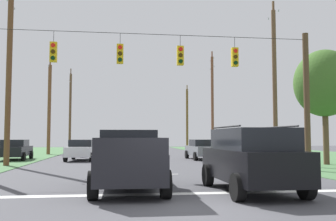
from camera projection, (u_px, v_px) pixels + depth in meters
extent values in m
plane|color=#47474C|center=(180.00, 207.00, 9.35)|extent=(120.00, 120.00, 0.00)
cube|color=white|center=(168.00, 194.00, 11.43)|extent=(13.39, 0.45, 0.01)
cube|color=white|center=(151.00, 174.00, 17.36)|extent=(2.50, 0.15, 0.01)
cube|color=white|center=(143.00, 165.00, 23.40)|extent=(2.50, 0.15, 0.01)
cube|color=white|center=(136.00, 157.00, 32.78)|extent=(2.50, 0.15, 0.01)
cube|color=white|center=(134.00, 155.00, 36.93)|extent=(2.50, 0.15, 0.01)
cylinder|color=#4E3926|center=(307.00, 101.00, 19.31)|extent=(0.30, 0.30, 7.06)
cylinder|color=black|center=(149.00, 34.00, 18.48)|extent=(16.19, 0.02, 0.02)
cylinder|color=black|center=(54.00, 36.00, 17.87)|extent=(0.02, 0.02, 0.55)
cube|color=yellow|center=(53.00, 52.00, 17.82)|extent=(0.32, 0.24, 0.95)
cylinder|color=red|center=(53.00, 45.00, 17.70)|extent=(0.20, 0.04, 0.20)
cylinder|color=#352203|center=(53.00, 51.00, 17.68)|extent=(0.20, 0.04, 0.20)
cylinder|color=black|center=(53.00, 58.00, 17.66)|extent=(0.20, 0.04, 0.20)
cylinder|color=black|center=(120.00, 39.00, 18.28)|extent=(0.02, 0.02, 0.55)
cube|color=yellow|center=(120.00, 54.00, 18.22)|extent=(0.32, 0.24, 0.95)
cylinder|color=red|center=(120.00, 47.00, 18.11)|extent=(0.20, 0.04, 0.20)
cylinder|color=#352203|center=(120.00, 53.00, 18.09)|extent=(0.20, 0.04, 0.20)
cylinder|color=black|center=(120.00, 60.00, 18.06)|extent=(0.20, 0.04, 0.20)
cylinder|color=black|center=(180.00, 41.00, 18.66)|extent=(0.02, 0.02, 0.55)
cube|color=yellow|center=(180.00, 56.00, 18.61)|extent=(0.32, 0.24, 0.95)
cylinder|color=red|center=(181.00, 49.00, 18.49)|extent=(0.20, 0.04, 0.20)
cylinder|color=#352203|center=(181.00, 55.00, 18.47)|extent=(0.20, 0.04, 0.20)
cylinder|color=black|center=(181.00, 61.00, 18.45)|extent=(0.20, 0.04, 0.20)
cylinder|color=black|center=(235.00, 43.00, 19.02)|extent=(0.02, 0.02, 0.55)
cube|color=yellow|center=(235.00, 57.00, 18.97)|extent=(0.32, 0.24, 0.95)
cylinder|color=red|center=(236.00, 51.00, 18.85)|extent=(0.20, 0.04, 0.20)
cylinder|color=#352203|center=(236.00, 57.00, 18.83)|extent=(0.20, 0.04, 0.20)
cylinder|color=black|center=(236.00, 63.00, 18.81)|extent=(0.20, 0.04, 0.20)
cube|color=black|center=(129.00, 164.00, 12.32)|extent=(2.03, 5.41, 0.85)
cube|color=black|center=(128.00, 140.00, 13.01)|extent=(1.86, 1.91, 0.70)
cube|color=black|center=(97.00, 145.00, 10.91)|extent=(0.12, 2.38, 0.45)
cube|color=black|center=(162.00, 145.00, 11.14)|extent=(0.12, 2.38, 0.45)
cube|color=black|center=(131.00, 147.00, 9.74)|extent=(1.96, 0.11, 0.45)
cylinder|color=black|center=(100.00, 173.00, 13.98)|extent=(0.29, 0.80, 0.80)
cylinder|color=black|center=(154.00, 172.00, 14.23)|extent=(0.29, 0.80, 0.80)
cylinder|color=black|center=(93.00, 185.00, 10.35)|extent=(0.29, 0.80, 0.80)
cylinder|color=black|center=(166.00, 184.00, 10.59)|extent=(0.29, 0.80, 0.80)
cube|color=black|center=(251.00, 165.00, 11.89)|extent=(2.01, 4.82, 0.95)
cube|color=black|center=(252.00, 139.00, 11.80)|extent=(1.84, 3.22, 0.65)
cylinder|color=black|center=(226.00, 127.00, 11.70)|extent=(0.08, 2.72, 0.05)
cylinder|color=black|center=(278.00, 127.00, 11.95)|extent=(0.08, 2.72, 0.05)
cylinder|color=black|center=(208.00, 175.00, 13.33)|extent=(0.27, 0.76, 0.76)
cylinder|color=black|center=(261.00, 174.00, 13.61)|extent=(0.27, 0.76, 0.76)
cylinder|color=black|center=(238.00, 187.00, 10.11)|extent=(0.27, 0.76, 0.76)
cylinder|color=black|center=(306.00, 186.00, 10.39)|extent=(0.27, 0.76, 0.76)
cube|color=silver|center=(82.00, 151.00, 27.75)|extent=(2.13, 4.43, 0.70)
cube|color=black|center=(82.00, 143.00, 27.80)|extent=(1.78, 2.22, 0.50)
cylinder|color=black|center=(73.00, 155.00, 29.10)|extent=(0.27, 0.66, 0.64)
cylinder|color=black|center=(97.00, 155.00, 29.19)|extent=(0.27, 0.66, 0.64)
cylinder|color=black|center=(65.00, 157.00, 26.27)|extent=(0.27, 0.66, 0.64)
cylinder|color=black|center=(92.00, 157.00, 26.36)|extent=(0.27, 0.66, 0.64)
cube|color=slate|center=(202.00, 151.00, 29.03)|extent=(1.97, 4.37, 0.70)
cube|color=black|center=(202.00, 143.00, 29.07)|extent=(1.70, 2.16, 0.50)
cylinder|color=black|center=(187.00, 154.00, 30.24)|extent=(0.25, 0.65, 0.64)
cylinder|color=black|center=(209.00, 154.00, 30.55)|extent=(0.25, 0.65, 0.64)
cylinder|color=black|center=(195.00, 156.00, 27.45)|extent=(0.25, 0.65, 0.64)
cylinder|color=black|center=(219.00, 156.00, 27.76)|extent=(0.25, 0.65, 0.64)
cube|color=black|center=(15.00, 151.00, 27.99)|extent=(1.95, 4.36, 0.70)
cube|color=black|center=(15.00, 143.00, 28.03)|extent=(1.69, 2.16, 0.50)
cylinder|color=black|center=(23.00, 157.00, 26.72)|extent=(0.24, 0.65, 0.64)
cylinder|color=black|center=(31.00, 155.00, 29.51)|extent=(0.24, 0.65, 0.64)
cylinder|color=black|center=(7.00, 155.00, 29.21)|extent=(0.24, 0.65, 0.64)
cylinder|color=brown|center=(275.00, 87.00, 23.38)|extent=(0.27, 0.27, 9.64)
cube|color=brown|center=(273.00, 17.00, 23.69)|extent=(0.12, 0.12, 1.96)
cylinder|color=#B2B7BC|center=(268.00, 19.00, 24.47)|extent=(0.08, 0.08, 0.12)
cylinder|color=#B2B7BC|center=(279.00, 11.00, 22.92)|extent=(0.08, 0.08, 0.12)
cylinder|color=brown|center=(212.00, 105.00, 39.31)|extent=(0.28, 0.28, 10.11)
cube|color=brown|center=(212.00, 61.00, 39.63)|extent=(0.12, 0.12, 1.93)
cylinder|color=#B2B7BC|center=(210.00, 61.00, 40.41)|extent=(0.08, 0.08, 0.12)
cylinder|color=#B2B7BC|center=(214.00, 58.00, 38.88)|extent=(0.08, 0.08, 0.12)
cube|color=brown|center=(212.00, 69.00, 39.57)|extent=(0.12, 0.12, 2.08)
cylinder|color=#B2B7BC|center=(210.00, 69.00, 40.40)|extent=(0.08, 0.08, 0.12)
cylinder|color=#B2B7BC|center=(214.00, 66.00, 38.76)|extent=(0.08, 0.08, 0.12)
cylinder|color=brown|center=(187.00, 119.00, 53.95)|extent=(0.32, 0.32, 8.54)
cube|color=brown|center=(187.00, 92.00, 54.22)|extent=(0.12, 0.12, 2.03)
cylinder|color=#B2B7BC|center=(186.00, 92.00, 55.03)|extent=(0.08, 0.08, 0.12)
cylinder|color=#B2B7BC|center=(188.00, 91.00, 53.42)|extent=(0.08, 0.08, 0.12)
cylinder|color=brown|center=(9.00, 74.00, 22.77)|extent=(0.33, 0.33, 10.98)
cube|color=brown|center=(11.00, 6.00, 23.06)|extent=(0.12, 0.12, 1.93)
cylinder|color=#B2B7BC|center=(14.00, 9.00, 23.84)|extent=(0.08, 0.08, 0.12)
cylinder|color=#B2B7BC|center=(7.00, 0.00, 22.31)|extent=(0.08, 0.08, 0.12)
cylinder|color=brown|center=(49.00, 109.00, 37.17)|extent=(0.33, 0.33, 8.84)
cube|color=brown|center=(50.00, 69.00, 37.45)|extent=(0.12, 0.12, 2.13)
cylinder|color=#B2B7BC|center=(52.00, 69.00, 38.30)|extent=(0.08, 0.08, 0.12)
cylinder|color=#B2B7BC|center=(49.00, 66.00, 36.61)|extent=(0.08, 0.08, 0.12)
cylinder|color=brown|center=(70.00, 111.00, 52.11)|extent=(0.33, 0.33, 10.46)
cube|color=brown|center=(71.00, 77.00, 52.45)|extent=(0.12, 0.12, 2.28)
cylinder|color=#B2B7BC|center=(72.00, 77.00, 53.36)|extent=(0.08, 0.08, 0.12)
cylinder|color=#B2B7BC|center=(70.00, 75.00, 51.56)|extent=(0.08, 0.08, 0.12)
cube|color=brown|center=(71.00, 83.00, 52.39)|extent=(0.12, 0.12, 1.92)
cylinder|color=#B2B7BC|center=(71.00, 83.00, 53.16)|extent=(0.08, 0.08, 0.12)
cylinder|color=#B2B7BC|center=(70.00, 81.00, 51.63)|extent=(0.08, 0.08, 0.12)
cylinder|color=brown|center=(326.00, 133.00, 23.42)|extent=(0.35, 0.35, 3.93)
ellipsoid|color=#3D6526|center=(324.00, 83.00, 23.64)|extent=(3.74, 3.74, 4.19)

